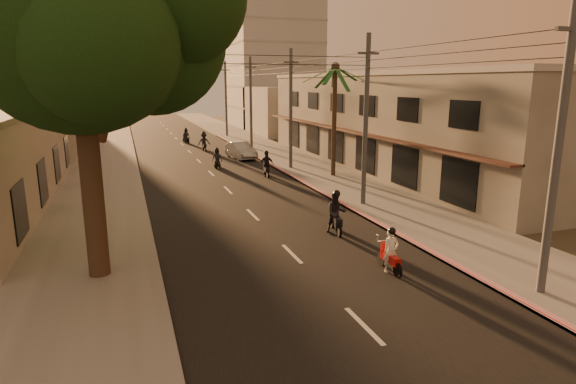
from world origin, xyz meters
name	(u,v)px	position (x,y,z in m)	size (l,w,h in m)	color
ground	(311,273)	(0.00, 0.00, 0.00)	(160.00, 160.00, 0.00)	#383023
road	(211,173)	(0.00, 20.00, 0.01)	(10.00, 140.00, 0.02)	black
sidewalk_right	(306,167)	(7.50, 20.00, 0.06)	(5.00, 140.00, 0.12)	slate
sidewalk_left	(102,179)	(-7.50, 20.00, 0.06)	(5.00, 140.00, 0.12)	slate
curb_stripe	(300,181)	(5.10, 15.00, 0.10)	(0.20, 60.00, 0.20)	red
shophouse_row	(394,121)	(13.95, 18.00, 3.65)	(8.80, 34.20, 7.30)	gray
distant_tower	(273,30)	(16.00, 56.00, 14.00)	(12.10, 12.10, 28.00)	#B7B5B2
broadleaf_tree	(90,19)	(-6.61, 2.14, 8.48)	(9.60, 8.70, 12.10)	black
palm_tree	(335,73)	(8.00, 16.00, 7.15)	(5.00, 5.00, 8.20)	black
utility_poles	(291,83)	(6.20, 20.00, 6.54)	(1.20, 48.26, 9.00)	#38383A
filler_right	(284,110)	(14.00, 45.00, 3.00)	(8.00, 14.00, 6.00)	#ACA79B
filler_left_near	(29,132)	(-14.00, 34.00, 2.20)	(8.00, 14.00, 4.40)	#ACA79B
filler_left_far	(53,107)	(-14.00, 52.00, 3.50)	(8.00, 14.00, 7.00)	#ACA79B
scooter_red	(391,252)	(2.70, -0.79, 0.72)	(0.63, 1.68, 1.65)	black
scooter_mid_a	(336,213)	(2.77, 3.99, 0.89)	(1.16, 1.97, 1.95)	black
scooter_mid_b	(266,165)	(3.53, 17.55, 0.84)	(1.16, 1.90, 1.87)	black
scooter_far_a	(217,159)	(0.86, 22.11, 0.74)	(1.01, 1.62, 1.63)	black
scooter_far_b	(204,142)	(1.45, 32.02, 0.87)	(1.20, 1.95, 1.92)	black
parked_car	(241,151)	(3.71, 26.23, 0.72)	(2.12, 4.53, 1.44)	#93949A
scooter_far_c	(186,136)	(0.59, 38.97, 0.77)	(1.03, 1.68, 1.69)	black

